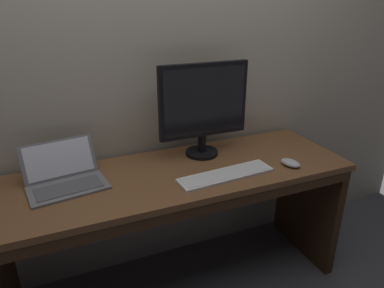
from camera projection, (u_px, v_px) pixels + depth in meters
The scene contains 7 objects.
ground_plane at pixel (179, 285), 2.09m from camera, with size 14.00×14.00×0.00m, color #4C4C51.
back_wall at pixel (152, 23), 1.81m from camera, with size 4.03×0.04×2.94m, color #ADA38E.
desk at pixel (179, 207), 1.87m from camera, with size 1.83×0.60×0.76m.
laptop_space_gray at pixel (65, 177), 1.65m from camera, with size 0.39×0.33×0.19m.
external_monitor at pixel (203, 107), 1.87m from camera, with size 0.50×0.18×0.52m.
wired_keyboard at pixel (226, 175), 1.75m from camera, with size 0.51×0.16×0.02m.
computer_mouse at pixel (291, 163), 1.85m from camera, with size 0.07×0.11×0.03m, color #B7B7BC.
Camera 1 is at (-0.55, -1.51, 1.59)m, focal length 32.62 mm.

